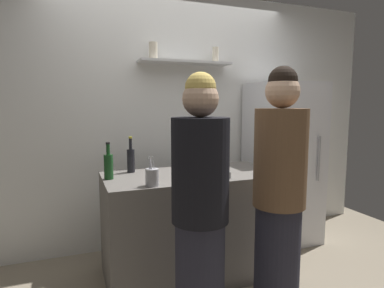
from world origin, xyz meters
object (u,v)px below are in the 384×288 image
Objects in this scene: utensil_holder at (152,177)px; person_brown_jacket at (279,199)px; refrigerator at (282,162)px; wine_bottle_green_glass at (109,165)px; wine_bottle_dark_glass at (131,159)px; person_blonde at (200,215)px; baking_pan at (205,174)px; water_bottle_plastic at (204,159)px.

person_brown_jacket is (0.73, -0.49, -0.10)m from utensil_holder.
person_brown_jacket is at bearing -33.61° from utensil_holder.
wine_bottle_green_glass is at bearing -169.93° from refrigerator.
wine_bottle_dark_glass is at bearing -175.35° from refrigerator.
wine_bottle_dark_glass is 1.06m from person_blonde.
wine_bottle_dark_glass is 1.29m from person_brown_jacket.
wine_bottle_green_glass reaches higher than baking_pan.
water_bottle_plastic is (0.81, 0.03, -0.01)m from wine_bottle_green_glass.
wine_bottle_green_glass is 1.29m from person_brown_jacket.
wine_bottle_green_glass is (-0.27, 0.33, 0.04)m from utensil_holder.
refrigerator reaches higher than person_blonde.
utensil_holder is 0.73× the size of wine_bottle_dark_glass.
wine_bottle_green_glass is at bearing -139.53° from person_blonde.
baking_pan is 1.17× the size of wine_bottle_green_glass.
refrigerator is 1.66m from wine_bottle_dark_glass.
person_brown_jacket reaches higher than utensil_holder.
person_blonde reaches higher than wine_bottle_green_glass.
wine_bottle_dark_glass is at bearing 96.31° from utensil_holder.
baking_pan is 1.10× the size of wine_bottle_dark_glass.
baking_pan is 0.67m from person_brown_jacket.
person_brown_jacket is at bearing -39.20° from wine_bottle_green_glass.
wine_bottle_green_glass is 0.18× the size of person_blonde.
person_blonde is at bearing -141.01° from refrigerator.
water_bottle_plastic is at bearing -42.12° from person_brown_jacket.
wine_bottle_dark_glass is at bearing -16.25° from person_brown_jacket.
utensil_holder is at bearing 2.12° from person_brown_jacket.
person_blonde is (-0.38, -0.86, -0.17)m from water_bottle_plastic.
baking_pan is (-1.13, -0.53, 0.07)m from refrigerator.
utensil_holder is at bearing -157.60° from refrigerator.
baking_pan is 0.66m from wine_bottle_dark_glass.
wine_bottle_dark_glass reaches higher than baking_pan.
refrigerator is 4.96× the size of baking_pan.
baking_pan is 0.21× the size of person_blonde.
person_brown_jacket reaches higher than baking_pan.
refrigerator reaches higher than wine_bottle_dark_glass.
person_brown_jacket is at bearing -51.97° from wine_bottle_dark_glass.
wine_bottle_dark_glass is 1.37× the size of water_bottle_plastic.
wine_bottle_dark_glass is at bearing 43.35° from wine_bottle_green_glass.
refrigerator reaches higher than baking_pan.
person_blonde is (-1.42, -1.15, -0.03)m from refrigerator.
wine_bottle_dark_glass is 0.18× the size of person_brown_jacket.
person_blonde is at bearing -62.24° from wine_bottle_green_glass.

